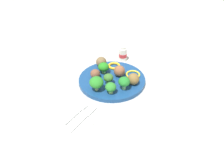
# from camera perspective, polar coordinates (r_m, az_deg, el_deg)

# --- Properties ---
(ground_plane) EXTENTS (4.00, 4.00, 0.00)m
(ground_plane) POSITION_cam_1_polar(r_m,az_deg,el_deg) (1.00, 0.00, -1.71)
(ground_plane) COLOR #B2B2AD
(plate) EXTENTS (0.28, 0.28, 0.02)m
(plate) POSITION_cam_1_polar(r_m,az_deg,el_deg) (1.00, 0.00, -1.33)
(plate) COLOR navy
(plate) RESTS_ON ground_plane
(broccoli_floret_front_right) EXTENTS (0.04, 0.04, 0.05)m
(broccoli_floret_front_right) POSITION_cam_1_polar(r_m,az_deg,el_deg) (0.94, -0.89, -0.85)
(broccoli_floret_front_right) COLOR #90C86E
(broccoli_floret_front_right) RESTS_ON plate
(broccoli_floret_back_right) EXTENTS (0.05, 0.05, 0.05)m
(broccoli_floret_back_right) POSITION_cam_1_polar(r_m,az_deg,el_deg) (0.92, 2.95, -1.80)
(broccoli_floret_back_right) COLOR #91CD7E
(broccoli_floret_back_right) RESTS_ON plate
(broccoli_floret_near_rim) EXTENTS (0.05, 0.05, 0.05)m
(broccoli_floret_near_rim) POSITION_cam_1_polar(r_m,az_deg,el_deg) (1.01, -2.06, 1.79)
(broccoli_floret_near_rim) COLOR #92CE72
(broccoli_floret_near_rim) RESTS_ON plate
(broccoli_floret_mid_left) EXTENTS (0.05, 0.05, 0.06)m
(broccoli_floret_mid_left) POSITION_cam_1_polar(r_m,az_deg,el_deg) (0.91, -3.78, -1.93)
(broccoli_floret_mid_left) COLOR #AAC67C
(broccoli_floret_mid_left) RESTS_ON plate
(broccoli_floret_front_left) EXTENTS (0.04, 0.04, 0.05)m
(broccoli_floret_front_left) POSITION_cam_1_polar(r_m,az_deg,el_deg) (0.90, -0.33, -3.09)
(broccoli_floret_front_left) COLOR #8FCC67
(broccoli_floret_front_left) RESTS_ON plate
(meatball_front_right) EXTENTS (0.05, 0.05, 0.05)m
(meatball_front_right) POSITION_cam_1_polar(r_m,az_deg,el_deg) (1.06, -2.61, 3.03)
(meatball_front_right) COLOR brown
(meatball_front_right) RESTS_ON plate
(meatball_near_rim) EXTENTS (0.05, 0.05, 0.05)m
(meatball_near_rim) POSITION_cam_1_polar(r_m,az_deg,el_deg) (1.00, 1.80, 0.87)
(meatball_near_rim) COLOR brown
(meatball_near_rim) RESTS_ON plate
(meatball_back_right) EXTENTS (0.05, 0.05, 0.05)m
(meatball_back_right) POSITION_cam_1_polar(r_m,az_deg,el_deg) (0.95, 5.19, -1.08)
(meatball_back_right) COLOR brown
(meatball_back_right) RESTS_ON plate
(meatball_mid_left) EXTENTS (0.04, 0.04, 0.04)m
(meatball_mid_left) POSITION_cam_1_polar(r_m,az_deg,el_deg) (0.99, -4.08, 0.16)
(meatball_mid_left) COLOR brown
(meatball_mid_left) RESTS_ON plate
(pepper_ring_center) EXTENTS (0.07, 0.07, 0.01)m
(pepper_ring_center) POSITION_cam_1_polar(r_m,az_deg,el_deg) (1.01, 5.10, 0.02)
(pepper_ring_center) COLOR yellow
(pepper_ring_center) RESTS_ON plate
(pepper_ring_mid_left) EXTENTS (0.07, 0.07, 0.01)m
(pepper_ring_mid_left) POSITION_cam_1_polar(r_m,az_deg,el_deg) (1.07, 0.52, 2.14)
(pepper_ring_mid_left) COLOR yellow
(pepper_ring_mid_left) RESTS_ON plate
(napkin) EXTENTS (0.18, 0.13, 0.01)m
(napkin) POSITION_cam_1_polar(r_m,az_deg,el_deg) (0.84, -7.88, -10.21)
(napkin) COLOR white
(napkin) RESTS_ON ground_plane
(fork) EXTENTS (0.12, 0.02, 0.01)m
(fork) POSITION_cam_1_polar(r_m,az_deg,el_deg) (0.85, -8.48, -9.15)
(fork) COLOR silver
(fork) RESTS_ON napkin
(knife) EXTENTS (0.15, 0.02, 0.01)m
(knife) POSITION_cam_1_polar(r_m,az_deg,el_deg) (0.83, -6.67, -10.21)
(knife) COLOR silver
(knife) RESTS_ON napkin
(yogurt_bottle) EXTENTS (0.04, 0.04, 0.07)m
(yogurt_bottle) POSITION_cam_1_polar(r_m,az_deg,el_deg) (1.14, 2.64, 4.93)
(yogurt_bottle) COLOR white
(yogurt_bottle) RESTS_ON ground_plane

